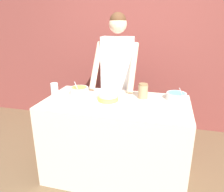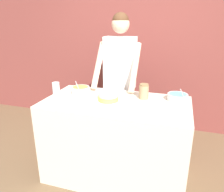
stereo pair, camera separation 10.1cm
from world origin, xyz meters
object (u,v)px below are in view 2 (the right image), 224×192
cake (108,97)px  frosting_bowl_olive (81,90)px  drinking_glass (56,89)px  ceramic_plate (145,109)px  frosting_bowl_blue (178,97)px  stoneware_jar (144,92)px  person_baker (120,70)px

cake → frosting_bowl_olive: (-0.37, 0.12, -0.00)m
frosting_bowl_olive → cake: bearing=-18.1°
drinking_glass → ceramic_plate: (1.01, -0.12, -0.07)m
frosting_bowl_olive → frosting_bowl_blue: bearing=6.2°
frosting_bowl_blue → frosting_bowl_olive: bearing=-173.8°
drinking_glass → stoneware_jar: (0.94, 0.19, 0.00)m
cake → drinking_glass: bearing=179.7°
drinking_glass → cake: bearing=-0.3°
frosting_bowl_blue → frosting_bowl_olive: 1.06m
stoneware_jar → ceramic_plate: bearing=-77.1°
frosting_bowl_olive → drinking_glass: 0.27m
drinking_glass → stoneware_jar: 0.96m
cake → drinking_glass: size_ratio=2.18×
drinking_glass → ceramic_plate: size_ratio=0.62×
person_baker → cake: size_ratio=5.45×
person_baker → frosting_bowl_blue: bearing=-27.8°
stoneware_jar → frosting_bowl_olive: bearing=-174.2°
person_baker → ceramic_plate: 0.89m
cake → frosting_bowl_blue: bearing=19.0°
drinking_glass → stoneware_jar: stoneware_jar is taller
frosting_bowl_olive → ceramic_plate: frosting_bowl_olive is taller
frosting_bowl_blue → ceramic_plate: 0.45m
frosting_bowl_blue → drinking_glass: frosting_bowl_blue is taller
frosting_bowl_olive → stoneware_jar: (0.70, 0.07, 0.03)m
frosting_bowl_blue → drinking_glass: (-1.29, -0.23, 0.03)m
cake → ceramic_plate: (0.40, -0.12, -0.04)m
frosting_bowl_blue → frosting_bowl_olive: size_ratio=1.03×
person_baker → drinking_glass: 0.84m
person_baker → ceramic_plate: person_baker is taller
person_baker → cake: (0.05, -0.62, -0.14)m
frosting_bowl_olive → ceramic_plate: (0.77, -0.24, -0.04)m
cake → stoneware_jar: 0.39m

